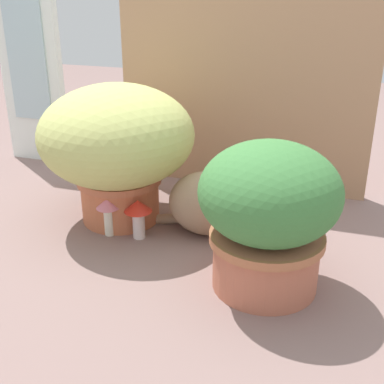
# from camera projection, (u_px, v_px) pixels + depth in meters

# --- Properties ---
(ground_plane) EXTENTS (6.00, 6.00, 0.00)m
(ground_plane) POSITION_uv_depth(u_px,v_px,m) (160.00, 241.00, 1.66)
(ground_plane) COLOR #846863
(cardboard_backdrop) EXTENTS (1.00, 0.03, 0.93)m
(cardboard_backdrop) POSITION_uv_depth(u_px,v_px,m) (243.00, 72.00, 1.93)
(cardboard_backdrop) COLOR tan
(cardboard_backdrop) RESTS_ON ground
(window_panel_white) EXTENTS (0.29, 0.05, 0.88)m
(window_panel_white) POSITION_uv_depth(u_px,v_px,m) (31.00, 64.00, 2.23)
(window_panel_white) COLOR white
(window_panel_white) RESTS_ON ground
(grass_planter) EXTENTS (0.53, 0.53, 0.48)m
(grass_planter) POSITION_uv_depth(u_px,v_px,m) (117.00, 143.00, 1.71)
(grass_planter) COLOR #BC6441
(grass_planter) RESTS_ON ground
(leafy_planter) EXTENTS (0.38, 0.38, 0.42)m
(leafy_planter) POSITION_uv_depth(u_px,v_px,m) (268.00, 212.00, 1.34)
(leafy_planter) COLOR #BA674E
(leafy_planter) RESTS_ON ground
(cat) EXTENTS (0.38, 0.19, 0.32)m
(cat) POSITION_uv_depth(u_px,v_px,m) (212.00, 201.00, 1.66)
(cat) COLOR #A08165
(cat) RESTS_ON ground
(mushroom_ornament_pink) EXTENTS (0.08, 0.08, 0.14)m
(mushroom_ornament_pink) POSITION_uv_depth(u_px,v_px,m) (108.00, 208.00, 1.67)
(mushroom_ornament_pink) COLOR silver
(mushroom_ornament_pink) RESTS_ON ground
(mushroom_ornament_red) EXTENTS (0.09, 0.09, 0.14)m
(mushroom_ornament_red) POSITION_uv_depth(u_px,v_px,m) (138.00, 212.00, 1.65)
(mushroom_ornament_red) COLOR silver
(mushroom_ornament_red) RESTS_ON ground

